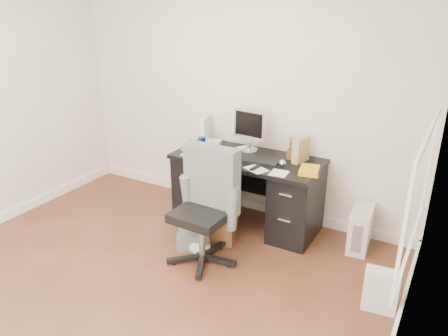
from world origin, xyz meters
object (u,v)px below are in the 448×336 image
Objects in this scene: keyboard at (257,161)px; office_chair at (201,209)px; desk at (247,188)px; wicker_basket at (215,217)px; lcd_monitor at (250,131)px; pc_tower at (360,229)px.

office_chair is at bearing -109.44° from keyboard.
desk is 0.46m from wicker_basket.
lcd_monitor is 1.06× the size of keyboard.
keyboard is at bearing 79.57° from office_chair.
desk is 3.63× the size of wicker_basket.
keyboard reaches higher than wicker_basket.
office_chair is 0.57m from wicker_basket.
office_chair is 1.55m from pc_tower.
office_chair reaches higher than wicker_basket.
office_chair is at bearing -91.75° from desk.
pc_tower is at bearing 40.37° from office_chair.
desk is at bearing 179.76° from pc_tower.
pc_tower is 1.41m from wicker_basket.
lcd_monitor reaches higher than keyboard.
keyboard is at bearing -30.40° from desk.
wicker_basket is at bearing -111.54° from desk.
lcd_monitor is at bearing 110.75° from desk.
pc_tower is at bearing 3.26° from lcd_monitor.
keyboard is (0.15, -0.09, 0.36)m from desk.
lcd_monitor is 1.09m from office_chair.
keyboard is 1.04× the size of pc_tower.
wicker_basket is (-0.10, -0.54, -0.77)m from lcd_monitor.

